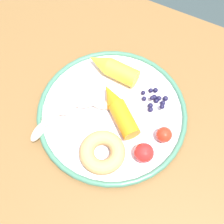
% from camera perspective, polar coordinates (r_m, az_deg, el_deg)
% --- Properties ---
extents(ground_plane, '(6.00, 6.00, 0.00)m').
position_cam_1_polar(ground_plane, '(1.37, 1.37, -15.41)').
color(ground_plane, '#2E3C3D').
extents(dining_table, '(1.01, 0.74, 0.75)m').
position_cam_1_polar(dining_table, '(0.74, 2.45, -6.10)').
color(dining_table, brown).
rests_on(dining_table, ground_plane).
extents(plate, '(0.33, 0.33, 0.02)m').
position_cam_1_polar(plate, '(0.65, 0.00, -0.11)').
color(plate, silver).
rests_on(plate, dining_table).
extents(banana, '(0.13, 0.16, 0.03)m').
position_cam_1_polar(banana, '(0.64, -8.51, 0.04)').
color(banana, beige).
rests_on(banana, plate).
extents(carrot_orange, '(0.13, 0.11, 0.04)m').
position_cam_1_polar(carrot_orange, '(0.63, 1.19, 0.38)').
color(carrot_orange, orange).
rests_on(carrot_orange, plate).
extents(carrot_yellow, '(0.12, 0.05, 0.04)m').
position_cam_1_polar(carrot_yellow, '(0.68, 0.09, 8.47)').
color(carrot_yellow, yellow).
rests_on(carrot_yellow, plate).
extents(donut, '(0.10, 0.10, 0.03)m').
position_cam_1_polar(donut, '(0.59, -1.89, -7.80)').
color(donut, tan).
rests_on(donut, plate).
extents(blueberry_pile, '(0.06, 0.06, 0.02)m').
position_cam_1_polar(blueberry_pile, '(0.66, 8.31, 2.41)').
color(blueberry_pile, '#191638').
rests_on(blueberry_pile, plate).
extents(tomato_near, '(0.03, 0.03, 0.03)m').
position_cam_1_polar(tomato_near, '(0.61, 10.04, -4.37)').
color(tomato_near, red).
rests_on(tomato_near, plate).
extents(tomato_mid, '(0.04, 0.04, 0.04)m').
position_cam_1_polar(tomato_mid, '(0.59, 6.21, -7.87)').
color(tomato_mid, red).
rests_on(tomato_mid, plate).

